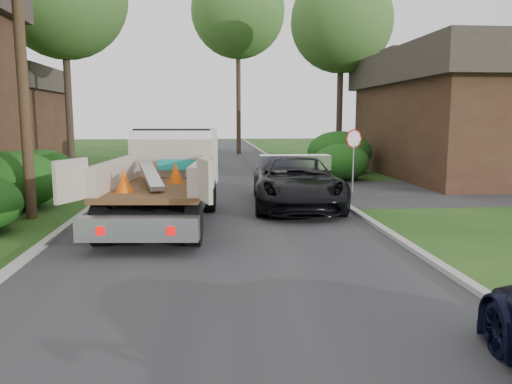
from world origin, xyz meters
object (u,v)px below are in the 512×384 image
Objects in this scene: tree_right_far at (342,22)px; black_pickup at (296,182)px; utility_pole at (20,34)px; house_right at (480,112)px; tree_center_far at (238,11)px; flatbed_truck at (170,170)px; stop_sign at (353,147)px.

tree_right_far reaches higher than black_pickup.
utility_pole is 20.66m from house_right.
black_pickup is (-10.51, -7.86, -2.34)m from house_right.
flatbed_truck is (-3.46, -25.25, -9.58)m from tree_center_far.
stop_sign is at bearing -147.34° from house_right.
house_right is 20.93m from tree_center_far.
house_right is at bearing -55.49° from tree_center_far.
tree_center_far is at bearing 87.16° from flatbed_truck.
flatbed_truck is (4.02, -0.23, -3.77)m from utility_pole.
black_pickup is at bearing 24.29° from flatbed_truck.
utility_pole is (-10.68, -4.02, 3.40)m from stop_sign.
tree_right_far is at bearing 132.51° from house_right.
black_pickup is at bearing -88.83° from tree_center_far.
tree_center_far is 2.08× the size of flatbed_truck.
tree_center_far is 2.47× the size of black_pickup.
stop_sign is 0.42× the size of black_pickup.
utility_pole is 1.42× the size of flatbed_truck.
tree_center_far reaches higher than house_right.
utility_pole reaches higher than black_pickup.
house_right reaches higher than black_pickup.
house_right is at bearing 32.66° from stop_sign.
stop_sign is 11.91m from utility_pole.
house_right is 1.85× the size of flatbed_truck.
tree_right_far is at bearing 64.52° from flatbed_truck.
tree_center_far is 27.22m from flatbed_truck.
stop_sign is 13.08m from tree_right_far.
flatbed_truck is at bearing -156.23° from black_pickup.
utility_pole is 26.75m from tree_center_far.
flatbed_truck is (-14.46, -9.25, -1.76)m from house_right.
black_pickup is (7.97, 1.16, -4.35)m from utility_pole.
tree_right_far reaches higher than utility_pole.
stop_sign is at bearing 20.62° from utility_pole.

